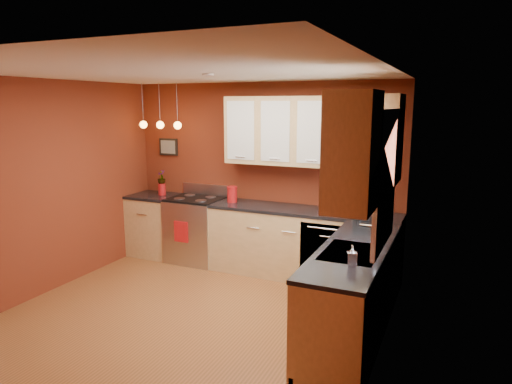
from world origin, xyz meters
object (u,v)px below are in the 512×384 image
at_px(red_canister, 232,194).
at_px(soap_pump, 352,256).
at_px(gas_range, 196,229).
at_px(sink, 351,255).
at_px(coffee_maker, 362,202).

bearing_deg(red_canister, soap_pump, -41.73).
xyz_separation_m(gas_range, red_canister, (0.60, 0.01, 0.57)).
height_order(sink, red_canister, sink).
bearing_deg(sink, red_canister, 143.18).
xyz_separation_m(sink, soap_pump, (0.08, -0.36, 0.11)).
bearing_deg(soap_pump, gas_range, 145.42).
distance_m(sink, coffee_maker, 1.64).
distance_m(coffee_maker, soap_pump, 2.00).
relative_size(sink, red_canister, 3.15).
height_order(coffee_maker, soap_pump, coffee_maker).
distance_m(gas_range, soap_pump, 3.33).
height_order(gas_range, red_canister, red_canister).
xyz_separation_m(red_canister, soap_pump, (2.11, -1.88, -0.02)).
relative_size(sink, soap_pump, 3.92).
bearing_deg(gas_range, sink, -29.78).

